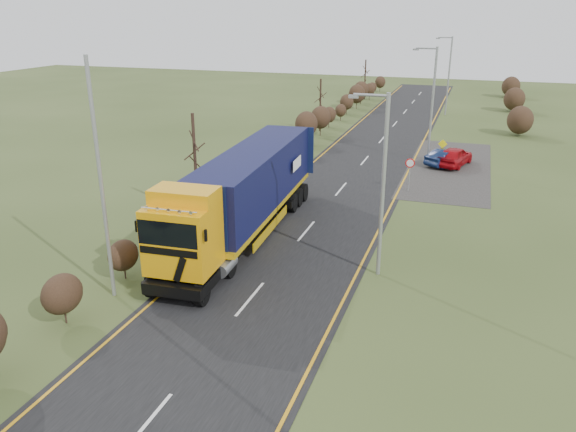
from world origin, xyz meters
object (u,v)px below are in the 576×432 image
at_px(streetlight_near, 381,180).
at_px(speed_sign, 410,169).
at_px(lorry, 245,190).
at_px(car_red_hatchback, 454,156).
at_px(car_blue_sedan, 447,158).

relative_size(streetlight_near, speed_sign, 3.64).
distance_m(streetlight_near, speed_sign, 13.26).
relative_size(lorry, speed_sign, 7.31).
height_order(car_red_hatchback, streetlight_near, streetlight_near).
relative_size(car_red_hatchback, car_blue_sedan, 1.12).
bearing_deg(car_red_hatchback, streetlight_near, 99.57).
relative_size(car_red_hatchback, speed_sign, 1.93).
distance_m(car_red_hatchback, streetlight_near, 21.06).
height_order(lorry, speed_sign, lorry).
bearing_deg(car_blue_sedan, speed_sign, 110.53).
xyz_separation_m(car_blue_sedan, speed_sign, (-1.97, -7.51, 0.92)).
bearing_deg(lorry, speed_sign, 53.21).
distance_m(lorry, car_blue_sedan, 20.43).
distance_m(lorry, streetlight_near, 7.87).
bearing_deg(streetlight_near, speed_sign, 90.89).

